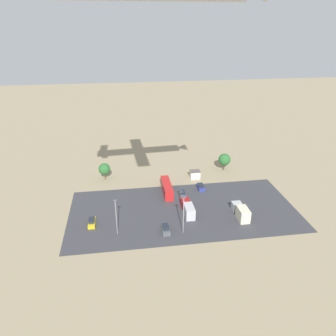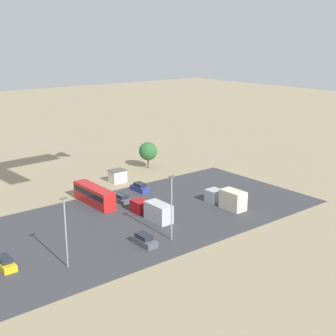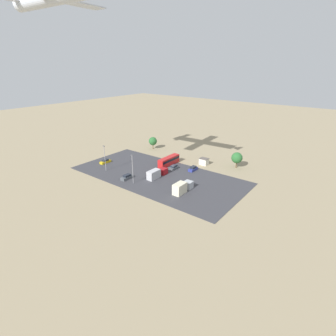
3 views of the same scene
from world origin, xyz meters
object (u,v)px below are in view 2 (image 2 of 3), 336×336
Objects in this scene: parked_car_1 at (122,199)px; parked_car_3 at (144,240)px; parked_truck_0 at (227,199)px; parked_truck_1 at (153,211)px; parked_car_2 at (5,263)px; parked_car_0 at (140,188)px; bus at (94,195)px; shed_building at (117,176)px.

parked_car_3 reaches higher than parked_car_1.
parked_truck_0 reaches higher than parked_truck_1.
parked_car_0 is at bearing 24.67° from parked_car_2.
parked_truck_0 is 0.91× the size of parked_truck_1.
bus is 2.37× the size of parked_car_3.
parked_car_3 is at bearing -134.41° from parked_truck_1.
parked_truck_1 is (-4.05, 12.40, -0.36)m from bus.
shed_building is at bearing -140.34° from bus.
parked_car_3 is 10.35m from parked_truck_1.
parked_truck_0 is (-39.36, 2.29, 0.91)m from parked_car_2.
parked_car_1 is 19.25m from parked_truck_0.
parked_truck_0 is at bearing 111.93° from parked_car_0.
parked_truck_0 reaches higher than shed_building.
parked_car_0 is (-10.81, -0.92, -1.09)m from bus.
parked_car_3 is (13.99, 20.70, 0.00)m from parked_car_0.
parked_truck_1 is (-7.23, -7.38, 0.72)m from parked_car_3.
parked_car_2 is 0.50× the size of parked_truck_1.
parked_truck_0 is (-6.97, 25.19, 0.31)m from shed_building.
shed_building is 0.74× the size of parked_car_3.
bus reaches higher than shed_building.
parked_car_2 is at bearing 23.90° from parked_car_1.
parked_car_3 is (3.18, 19.78, -1.09)m from bus.
parked_car_0 is 0.52× the size of parked_truck_0.
parked_truck_0 is at bearing -15.76° from parked_truck_1.
parked_car_2 is at bearing 32.87° from bus.
shed_building is at bearing 72.52° from parked_truck_1.
bus is 2.53× the size of parked_car_0.
parked_truck_0 is (-20.91, -3.52, 0.86)m from parked_car_3.
parked_car_1 is at bearing -113.42° from parked_car_3.
shed_building is 0.31× the size of bus.
parked_car_0 is at bearing 111.93° from parked_truck_0.
parked_car_2 is 0.55× the size of parked_truck_0.
parked_car_3 is at bearing 66.58° from parked_car_1.
parked_car_3 is at bearing 64.09° from shed_building.
parked_car_0 is 1.01× the size of parked_car_1.
parked_truck_1 is (-25.68, -1.58, 0.77)m from parked_car_2.
bus is at bearing -99.13° from parked_car_3.
shed_building is 0.74× the size of parked_car_2.
parked_car_0 is 0.47× the size of parked_truck_1.
parked_truck_1 is at bearing 108.07° from bus.
parked_car_1 is at bearing 150.09° from bus.
parked_car_3 is at bearing -17.45° from parked_car_2.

